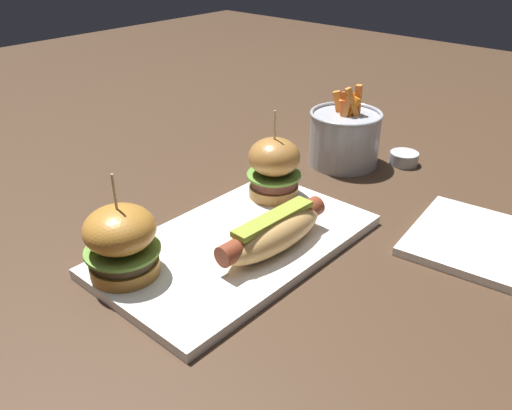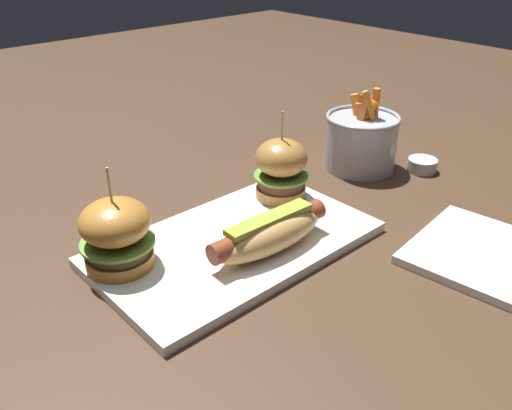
% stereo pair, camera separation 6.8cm
% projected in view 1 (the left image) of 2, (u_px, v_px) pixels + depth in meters
% --- Properties ---
extents(ground_plane, '(3.00, 3.00, 0.00)m').
position_uv_depth(ground_plane, '(238.00, 249.00, 0.74)').
color(ground_plane, '#422D1E').
extents(platter_main, '(0.38, 0.22, 0.01)m').
position_uv_depth(platter_main, '(237.00, 245.00, 0.74)').
color(platter_main, white).
rests_on(platter_main, ground).
extents(hot_dog, '(0.19, 0.06, 0.05)m').
position_uv_depth(hot_dog, '(273.00, 232.00, 0.70)').
color(hot_dog, '#E1AC61').
rests_on(hot_dog, platter_main).
extents(slider_left, '(0.09, 0.09, 0.14)m').
position_uv_depth(slider_left, '(121.00, 241.00, 0.65)').
color(slider_left, '#B3772E').
rests_on(slider_left, platter_main).
extents(slider_right, '(0.08, 0.08, 0.14)m').
position_uv_depth(slider_right, '(274.00, 167.00, 0.83)').
color(slider_right, '#A77236').
rests_on(slider_right, platter_main).
extents(fries_bucket, '(0.13, 0.13, 0.15)m').
position_uv_depth(fries_bucket, '(345.00, 137.00, 0.97)').
color(fries_bucket, '#A8AAB2').
rests_on(fries_bucket, ground).
extents(sauce_ramekin, '(0.05, 0.05, 0.02)m').
position_uv_depth(sauce_ramekin, '(404.00, 158.00, 0.99)').
color(sauce_ramekin, '#B7BABF').
rests_on(sauce_ramekin, ground).
extents(side_plate, '(0.21, 0.21, 0.01)m').
position_uv_depth(side_plate, '(481.00, 242.00, 0.74)').
color(side_plate, white).
rests_on(side_plate, ground).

